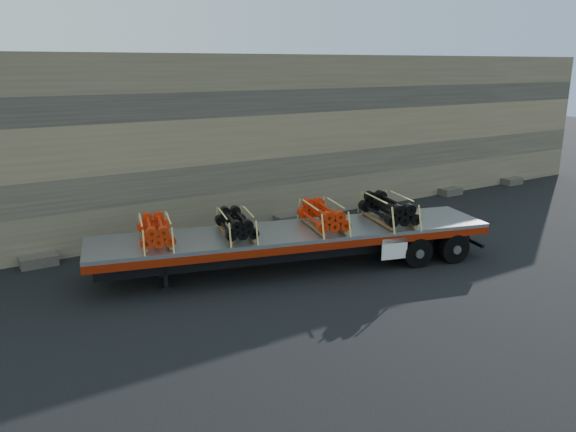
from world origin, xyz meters
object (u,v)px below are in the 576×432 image
trailer (294,249)px  bundle_midfront (236,224)px  bundle_rear (388,210)px  bundle_front (155,231)px  bundle_midrear (323,216)px

trailer → bundle_midfront: 2.20m
bundle_midfront → bundle_rear: bundle_rear is taller
bundle_front → bundle_rear: (7.62, -2.03, 0.06)m
bundle_midrear → bundle_midfront: bearing=-180.0°
bundle_front → bundle_rear: bundle_rear is taller
trailer → bundle_midfront: (-1.89, 0.50, 1.02)m
trailer → bundle_midrear: (0.97, -0.26, 1.05)m
bundle_midrear → bundle_front: bearing=180.0°
bundle_midrear → trailer: bearing=-180.0°
trailer → bundle_front: (-4.31, 1.15, 1.02)m
bundle_front → bundle_midfront: bearing=0.0°
bundle_rear → bundle_front: bearing=180.0°
bundle_front → bundle_midrear: (5.28, -1.40, 0.03)m
bundle_midfront → bundle_rear: size_ratio=0.85×
bundle_midfront → bundle_rear: 5.37m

